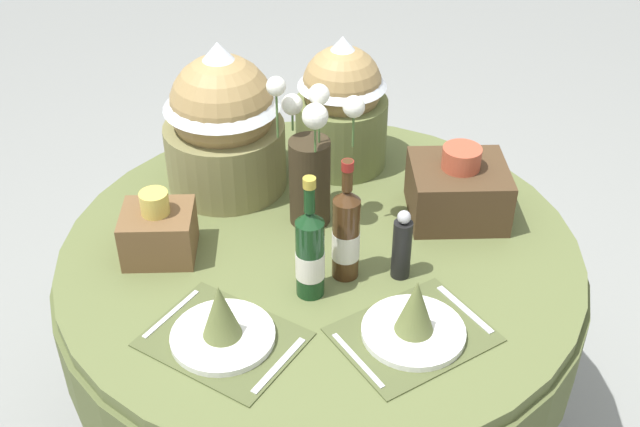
{
  "coord_description": "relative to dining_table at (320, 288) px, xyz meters",
  "views": [
    {
      "loc": [
        -0.05,
        -1.66,
        2.05
      ],
      "look_at": [
        0.0,
        0.03,
        0.84
      ],
      "focal_mm": 44.64,
      "sensor_mm": 36.0,
      "label": 1
    }
  ],
  "objects": [
    {
      "name": "dining_table",
      "position": [
        0.0,
        0.0,
        0.0
      ],
      "size": [
        1.4,
        1.4,
        0.76
      ],
      "color": "#5B6638",
      "rests_on": "ground"
    },
    {
      "name": "place_setting_left",
      "position": [
        -0.23,
        -0.35,
        0.19
      ],
      "size": [
        0.43,
        0.41,
        0.16
      ],
      "color": "#4E562F",
      "rests_on": "dining_table"
    },
    {
      "name": "place_setting_right",
      "position": [
        0.2,
        -0.34,
        0.19
      ],
      "size": [
        0.42,
        0.4,
        0.16
      ],
      "color": "#4E562F",
      "rests_on": "dining_table"
    },
    {
      "name": "flower_vase",
      "position": [
        -0.02,
        0.12,
        0.33
      ],
      "size": [
        0.25,
        0.17,
        0.42
      ],
      "color": "#332819",
      "rests_on": "dining_table"
    },
    {
      "name": "wine_bottle_left",
      "position": [
        0.06,
        -0.12,
        0.28
      ],
      "size": [
        0.07,
        0.07,
        0.33
      ],
      "color": "#422814",
      "rests_on": "dining_table"
    },
    {
      "name": "wine_bottle_right",
      "position": [
        -0.03,
        -0.19,
        0.27
      ],
      "size": [
        0.07,
        0.07,
        0.33
      ],
      "color": "#143819",
      "rests_on": "dining_table"
    },
    {
      "name": "pepper_mill",
      "position": [
        0.2,
        -0.13,
        0.24
      ],
      "size": [
        0.05,
        0.05,
        0.2
      ],
      "color": "black",
      "rests_on": "dining_table"
    },
    {
      "name": "gift_tub_back_left",
      "position": [
        -0.26,
        0.31,
        0.38
      ],
      "size": [
        0.34,
        0.34,
        0.45
      ],
      "color": "olive",
      "rests_on": "dining_table"
    },
    {
      "name": "gift_tub_back_centre",
      "position": [
        0.08,
        0.42,
        0.36
      ],
      "size": [
        0.27,
        0.27,
        0.41
      ],
      "color": "olive",
      "rests_on": "dining_table"
    },
    {
      "name": "woven_basket_side_left",
      "position": [
        -0.42,
        -0.02,
        0.22
      ],
      "size": [
        0.18,
        0.16,
        0.19
      ],
      "color": "brown",
      "rests_on": "dining_table"
    },
    {
      "name": "woven_basket_side_right",
      "position": [
        0.38,
        0.13,
        0.23
      ],
      "size": [
        0.26,
        0.23,
        0.21
      ],
      "color": "#47331E",
      "rests_on": "dining_table"
    }
  ]
}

